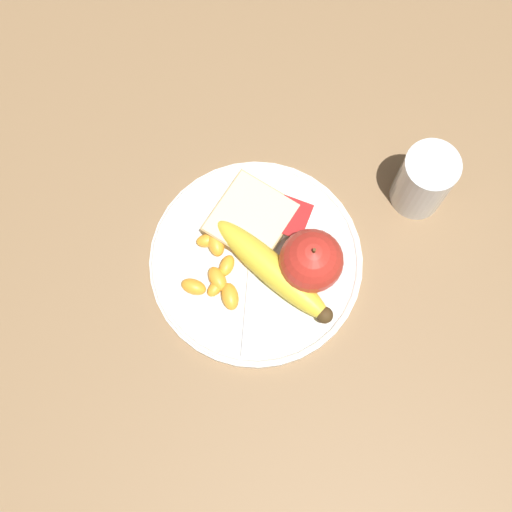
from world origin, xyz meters
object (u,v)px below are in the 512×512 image
Objects in this scene: banana at (274,271)px; bread_slice at (251,219)px; apple at (311,261)px; jam_packet at (292,220)px; plate at (256,261)px; juice_glass at (423,182)px; fork at (254,263)px.

banana is 0.07m from bread_slice.
apple reaches higher than jam_packet.
plate is 2.63× the size of juice_glass.
plate is 0.07m from jam_packet.
fork is at bearing -100.00° from banana.
bread_slice reaches higher than fork.
juice_glass is 2.07× the size of jam_packet.
plate is at bearing 27.98° from bread_slice.
apple is 0.78× the size of bread_slice.
jam_packet is at bearing -54.41° from juice_glass.
jam_packet is at bearing -139.91° from apple.
banana reaches higher than plate.
plate is 1.37× the size of fork.
apple reaches higher than bread_slice.
bread_slice is at bearing -57.93° from juice_glass.
fork is (0.02, -0.07, -0.04)m from apple.
fork is 0.07m from jam_packet.
jam_packet is (-0.07, -0.00, -0.01)m from banana.
juice_glass reaches higher than apple.
bread_slice is 0.05m from fork.
banana is at bearing -38.22° from juice_glass.
apple reaches higher than banana.
juice_glass is 0.56× the size of banana.
plate is 5.44× the size of jam_packet.
bread_slice is (-0.05, -0.05, -0.01)m from banana.
apple reaches higher than fork.
juice_glass reaches higher than banana.
plate is at bearing -44.99° from juice_glass.
juice_glass is 0.92× the size of bread_slice.
banana is (0.02, -0.04, -0.02)m from apple.
jam_packet reaches higher than plate.
apple is at bearing 70.49° from bread_slice.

